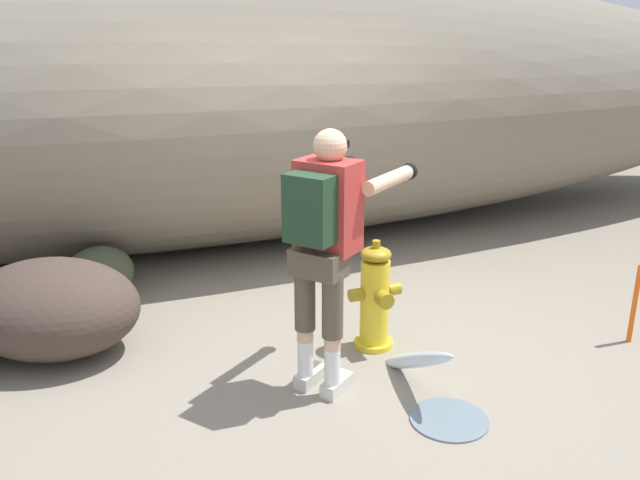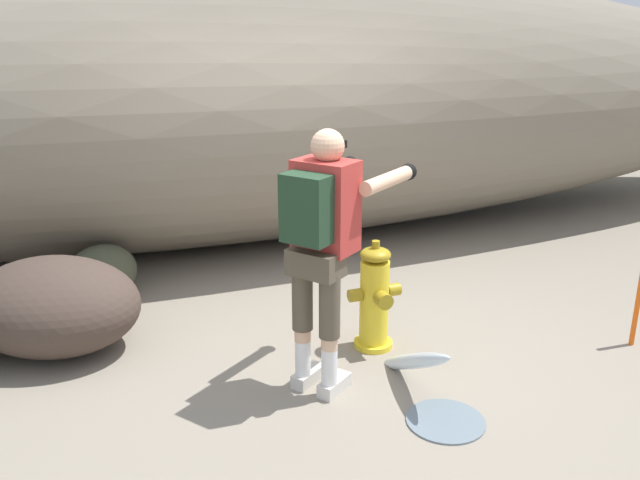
# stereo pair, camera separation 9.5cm
# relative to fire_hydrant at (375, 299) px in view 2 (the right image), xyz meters

# --- Properties ---
(ground_plane) EXTENTS (56.00, 56.00, 0.04)m
(ground_plane) POSITION_rel_fire_hydrant_xyz_m (-0.24, -0.11, -0.39)
(ground_plane) COLOR gray
(dirt_embankment) EXTENTS (15.15, 3.20, 2.74)m
(dirt_embankment) POSITION_rel_fire_hydrant_xyz_m (-0.24, 2.92, 1.00)
(dirt_embankment) COLOR #756B5B
(dirt_embankment) RESTS_ON ground_plane
(fire_hydrant) EXTENTS (0.39, 0.33, 0.80)m
(fire_hydrant) POSITION_rel_fire_hydrant_xyz_m (0.00, 0.00, 0.00)
(fire_hydrant) COLOR yellow
(fire_hydrant) RESTS_ON ground_plane
(hydrant_water_jet) EXTENTS (0.46, 1.12, 0.58)m
(hydrant_water_jet) POSITION_rel_fire_hydrant_xyz_m (0.00, -0.67, -0.23)
(hydrant_water_jet) COLOR silver
(hydrant_water_jet) RESTS_ON ground_plane
(utility_worker) EXTENTS (1.01, 0.89, 1.65)m
(utility_worker) POSITION_rel_fire_hydrant_xyz_m (-0.52, -0.38, 0.68)
(utility_worker) COLOR beige
(utility_worker) RESTS_ON ground_plane
(boulder_large) EXTENTS (1.53, 1.41, 0.68)m
(boulder_large) POSITION_rel_fire_hydrant_xyz_m (-2.13, 0.74, -0.03)
(boulder_large) COLOR #42352D
(boulder_large) RESTS_ON ground_plane
(boulder_small) EXTENTS (0.81, 0.80, 0.47)m
(boulder_small) POSITION_rel_fire_hydrant_xyz_m (-1.78, 1.56, -0.13)
(boulder_small) COLOR #3C3F2E
(boulder_small) RESTS_ON ground_plane
(survey_stake) EXTENTS (0.04, 0.04, 0.60)m
(survey_stake) POSITION_rel_fire_hydrant_xyz_m (1.77, -0.62, -0.07)
(survey_stake) COLOR #E55914
(survey_stake) RESTS_ON ground_plane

